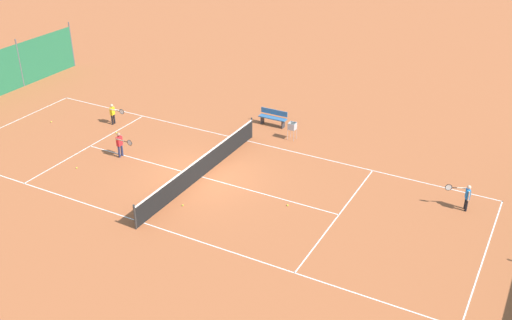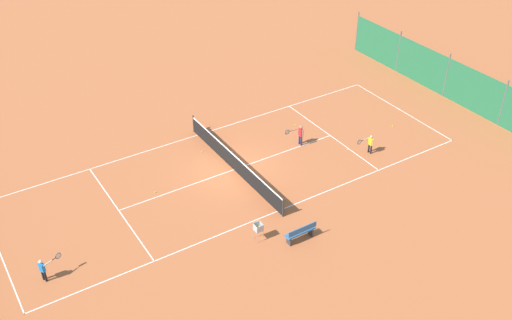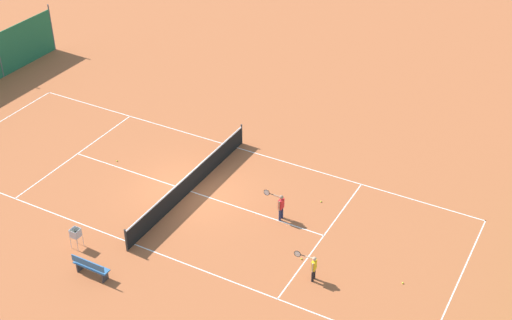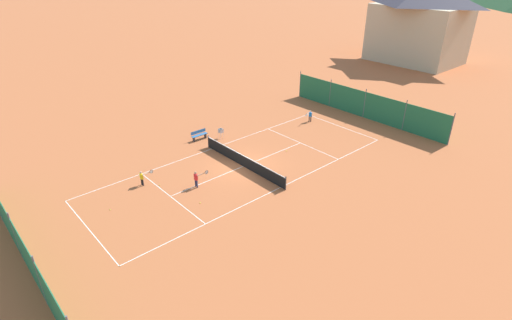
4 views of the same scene
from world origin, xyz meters
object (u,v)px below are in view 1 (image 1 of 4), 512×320
player_near_service (113,113)px  tennis_ball_far_corner (51,122)px  player_far_baseline (120,143)px  tennis_ball_by_net_left (183,205)px  tennis_net (201,167)px  courtside_bench (273,117)px  tennis_ball_service_box (116,133)px  tennis_ball_alley_right (77,168)px  ball_hopper (292,127)px  player_far_service (466,195)px  tennis_ball_alley_left (288,205)px

player_near_service → tennis_ball_far_corner: player_near_service is taller
player_far_baseline → tennis_ball_by_net_left: player_far_baseline is taller
tennis_net → courtside_bench: size_ratio=6.12×
player_near_service → player_far_baseline: bearing=45.1°
tennis_net → tennis_ball_service_box: bearing=-105.6°
tennis_ball_alley_right → ball_hopper: (-7.32, 7.22, 0.62)m
tennis_ball_alley_right → tennis_ball_service_box: same height
player_far_service → tennis_ball_alley_left: (3.08, -6.29, -0.63)m
tennis_net → tennis_ball_alley_right: (2.02, -5.37, -0.47)m
player_far_baseline → courtside_bench: 7.97m
player_far_baseline → tennis_ball_service_box: bearing=-134.8°
tennis_ball_far_corner → player_far_baseline: bearing=77.3°
tennis_ball_far_corner → player_near_service: bearing=114.5°
player_far_baseline → tennis_ball_service_box: (-1.88, -1.90, -0.68)m
tennis_ball_alley_right → tennis_ball_alley_left: same height
player_near_service → tennis_ball_alley_left: bearing=75.6°
ball_hopper → courtside_bench: size_ratio=0.59×
tennis_net → tennis_ball_alley_left: 4.38m
player_near_service → player_far_service: 17.68m
player_far_service → tennis_ball_service_box: size_ratio=17.00×
tennis_net → tennis_ball_far_corner: 10.19m
player_far_service → tennis_ball_far_corner: size_ratio=17.00×
tennis_ball_alley_right → tennis_ball_alley_left: size_ratio=1.00×
tennis_net → courtside_bench: 6.35m
player_near_service → tennis_ball_by_net_left: (4.93, 7.68, -0.62)m
tennis_net → tennis_ball_alley_right: 5.75m
tennis_ball_far_corner → tennis_ball_alley_right: bearing=56.2°
player_far_baseline → tennis_ball_service_box: player_far_baseline is taller
tennis_ball_service_box → tennis_net: bearing=74.4°
tennis_ball_by_net_left → tennis_net: bearing=-165.2°
player_far_service → tennis_ball_far_corner: (1.55, -20.74, -0.63)m
player_far_service → player_near_service: bearing=-89.5°
player_near_service → tennis_ball_alley_right: 4.92m
tennis_ball_alley_left → tennis_ball_service_box: 10.78m
player_far_service → ball_hopper: player_far_service is taller
tennis_ball_alley_right → tennis_ball_service_box: (-3.76, -0.87, 0.00)m
tennis_ball_by_net_left → tennis_ball_service_box: bearing=-120.9°
player_near_service → player_far_service: (-0.16, 17.68, 0.01)m
tennis_net → tennis_ball_far_corner: (-1.16, -10.11, -0.47)m
courtside_bench → ball_hopper: bearing=56.5°
courtside_bench → tennis_ball_service_box: bearing=-54.7°
tennis_ball_alley_right → tennis_ball_far_corner: bearing=-123.8°
tennis_ball_alley_right → tennis_ball_by_net_left: size_ratio=1.00×
player_far_service → tennis_ball_by_net_left: bearing=-63.0°
tennis_ball_service_box → tennis_ball_far_corner: bearing=-81.5°
courtside_bench → tennis_ball_alley_right: bearing=-34.0°
tennis_ball_alley_right → tennis_ball_far_corner: same height
player_near_service → courtside_bench: bearing=117.3°
tennis_ball_alley_right → ball_hopper: size_ratio=0.07×
tennis_net → tennis_ball_far_corner: bearing=-96.5°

